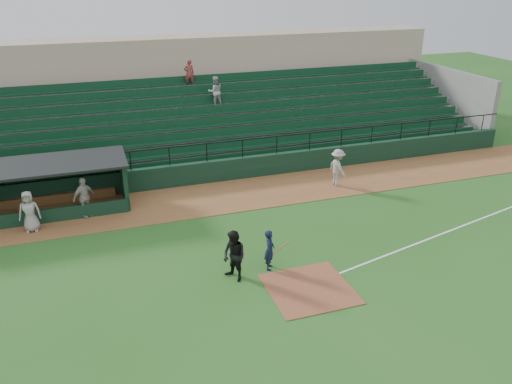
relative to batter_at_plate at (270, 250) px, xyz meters
name	(u,v)px	position (x,y,z in m)	size (l,w,h in m)	color
ground	(298,275)	(0.88, -0.81, -0.82)	(90.00, 90.00, 0.00)	#23571C
warning_track	(237,195)	(0.88, 7.19, -0.81)	(40.00, 4.00, 0.03)	brown
home_plate_dirt	(309,289)	(0.88, -1.81, -0.81)	(3.00, 3.00, 0.03)	brown
foul_line	(453,230)	(8.88, 0.39, -0.82)	(18.00, 0.09, 0.01)	white
stadium_structure	(198,112)	(0.88, 15.65, 1.48)	(38.00, 13.08, 6.40)	black
dugout	(31,184)	(-8.87, 8.75, 0.51)	(8.90, 3.20, 2.42)	black
batter_at_plate	(270,250)	(0.00, 0.00, 0.00)	(1.10, 0.72, 1.65)	black
umpire	(234,256)	(-1.50, -0.30, 0.17)	(0.97, 0.75, 1.99)	black
runner	(338,167)	(6.31, 6.71, 0.20)	(1.29, 0.74, 2.00)	#99958F
dugout_player_a	(84,198)	(-6.56, 6.99, 0.18)	(1.15, 0.48, 1.96)	#AAA59F
dugout_player_b	(29,211)	(-8.87, 6.31, 0.15)	(0.92, 0.60, 1.88)	#9E9994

